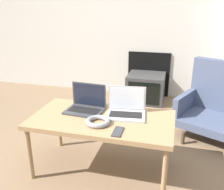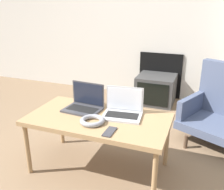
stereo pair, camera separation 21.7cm
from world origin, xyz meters
TOP-DOWN VIEW (x-y plane):
  - ground_plane at (0.00, 0.00)m, footprint 14.00×14.00m
  - wall_back at (0.00, 2.21)m, footprint 7.00×0.08m
  - table at (0.00, 0.25)m, footprint 1.10×0.59m
  - laptop_left at (-0.17, 0.35)m, footprint 0.31×0.23m
  - laptop_right at (0.17, 0.35)m, footprint 0.32×0.25m
  - headphones at (-0.00, 0.14)m, footprint 0.18×0.18m
  - phone at (0.17, 0.05)m, footprint 0.06×0.14m
  - tv at (0.13, 1.91)m, footprint 0.50×0.49m
  - armchair at (0.95, 1.17)m, footprint 0.80×0.78m

SIDE VIEW (x-z plane):
  - ground_plane at x=0.00m, z-range 0.00..0.00m
  - tv at x=0.13m, z-range 0.00..0.38m
  - armchair at x=0.95m, z-range -0.04..0.72m
  - table at x=0.00m, z-range 0.20..0.67m
  - phone at x=0.17m, z-range 0.48..0.48m
  - headphones at x=0.00m, z-range 0.48..0.51m
  - laptop_left at x=-0.17m, z-range 0.42..0.63m
  - laptop_right at x=0.17m, z-range 0.42..0.63m
  - wall_back at x=0.00m, z-range -0.01..2.59m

